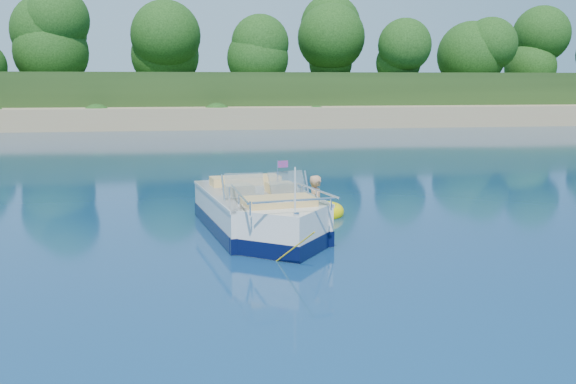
% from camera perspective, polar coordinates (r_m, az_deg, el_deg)
% --- Properties ---
extents(ground, '(160.00, 160.00, 0.00)m').
position_cam_1_polar(ground, '(11.06, -3.04, -7.78)').
color(ground, '#091E41').
rests_on(ground, ground).
extents(shoreline, '(170.00, 59.00, 6.00)m').
position_cam_1_polar(shoreline, '(74.31, -8.19, 7.91)').
color(shoreline, tan).
rests_on(shoreline, ground).
extents(treeline, '(150.00, 7.12, 8.19)m').
position_cam_1_polar(treeline, '(51.56, -7.88, 12.19)').
color(treeline, black).
rests_on(treeline, ground).
extents(motorboat, '(2.77, 6.02, 2.02)m').
position_cam_1_polar(motorboat, '(14.21, -2.34, -2.17)').
color(motorboat, silver).
rests_on(motorboat, ground).
extents(tow_tube, '(1.86, 1.86, 0.38)m').
position_cam_1_polar(tow_tube, '(16.23, 2.51, -1.72)').
color(tow_tube, '#FCE300').
rests_on(tow_tube, ground).
extents(boy, '(0.42, 0.90, 1.74)m').
position_cam_1_polar(boy, '(16.17, 2.45, -2.11)').
color(boy, tan).
rests_on(boy, ground).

